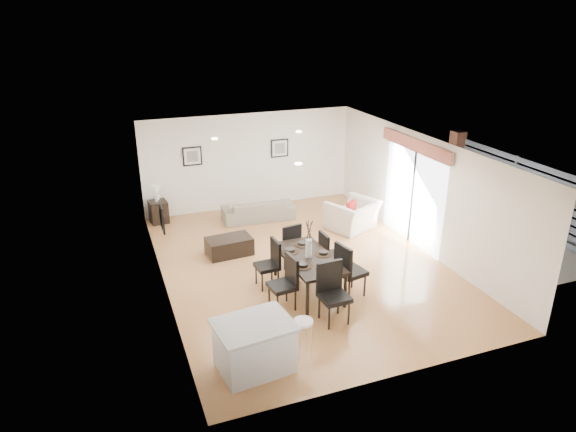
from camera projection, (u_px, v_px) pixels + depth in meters
name	position (u px, v px, depth m)	size (l,w,h in m)	color
ground	(302.00, 265.00, 11.49)	(8.00, 8.00, 0.00)	tan
wall_back	(249.00, 161.00, 14.46)	(6.00, 0.04, 2.70)	white
wall_front	(405.00, 301.00, 7.51)	(6.00, 0.04, 2.70)	white
wall_left	(160.00, 228.00, 10.01)	(0.04, 8.00, 2.70)	white
wall_right	(421.00, 193.00, 11.96)	(0.04, 8.00, 2.70)	white
ceiling	(303.00, 147.00, 10.48)	(6.00, 8.00, 0.02)	white
sofa	(258.00, 209.00, 13.91)	(1.93, 0.75, 0.56)	gray
armchair	(353.00, 215.00, 13.24)	(1.18, 1.03, 0.77)	beige
courtyard_plant_a	(515.00, 217.00, 13.20)	(0.66, 0.57, 0.73)	#3C5D28
courtyard_plant_b	(479.00, 199.00, 14.41)	(0.41, 0.41, 0.73)	#3C5D28
dining_table	(309.00, 260.00, 10.21)	(0.95, 1.83, 0.76)	black
dining_chair_wnear	(286.00, 280.00, 9.65)	(0.53, 0.53, 1.06)	black
dining_chair_wfar	(271.00, 261.00, 10.44)	(0.48, 0.48, 1.00)	black
dining_chair_enear	(348.00, 268.00, 10.02)	(0.60, 0.60, 1.13)	black
dining_chair_efar	(328.00, 252.00, 10.86)	(0.45, 0.45, 0.98)	black
dining_chair_head	(332.00, 289.00, 9.26)	(0.53, 0.53, 1.13)	black
dining_chair_foot	(289.00, 243.00, 11.23)	(0.53, 0.53, 1.02)	black
vase	(309.00, 243.00, 10.07)	(0.95, 1.49, 0.78)	white
coffee_table	(229.00, 246.00, 11.93)	(1.03, 0.62, 0.41)	black
side_table	(159.00, 212.00, 13.69)	(0.45, 0.45, 0.60)	black
table_lamp	(157.00, 191.00, 13.47)	(0.23, 0.23, 0.44)	white
cushion	(351.00, 209.00, 13.02)	(0.37, 0.11, 0.37)	#A71A15
kitchen_island	(254.00, 346.00, 8.03)	(1.29, 1.05, 0.83)	silver
bar_stool	(303.00, 326.00, 8.23)	(0.32, 0.32, 0.70)	white
framed_print_back_left	(192.00, 156.00, 13.80)	(0.52, 0.04, 0.52)	black
framed_print_back_right	(280.00, 148.00, 14.62)	(0.52, 0.04, 0.52)	black
framed_print_left_wall	(162.00, 217.00, 9.73)	(0.04, 0.52, 0.52)	black
sliding_door	(414.00, 176.00, 12.09)	(0.12, 2.70, 2.57)	white
courtyard	(501.00, 184.00, 13.91)	(6.00, 6.00, 2.00)	gray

